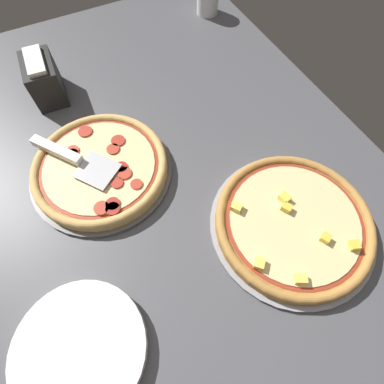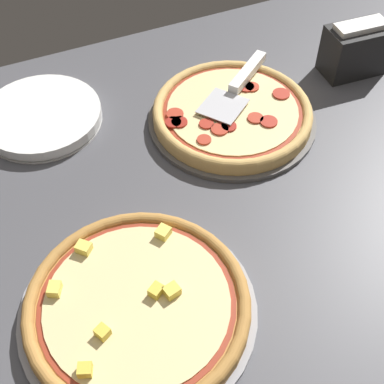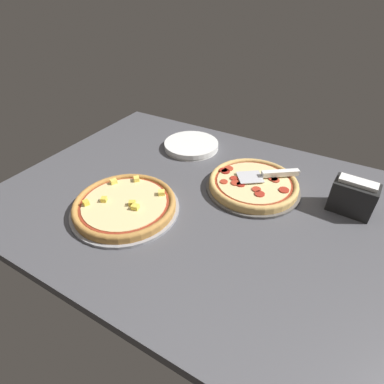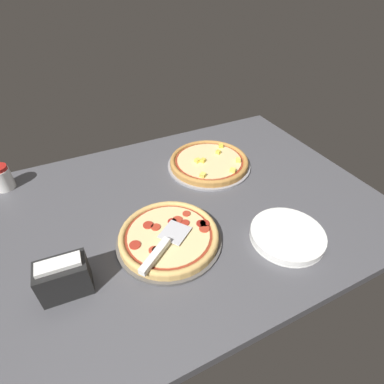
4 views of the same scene
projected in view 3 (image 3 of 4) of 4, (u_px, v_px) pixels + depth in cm
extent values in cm
cube|color=#4C4C51|center=(217.00, 207.00, 105.36)|extent=(153.79, 104.72, 3.60)
cylinder|color=#565451|center=(253.00, 188.00, 110.64)|extent=(34.43, 34.43, 1.00)
cylinder|color=#DBAD60|center=(253.00, 184.00, 109.75)|extent=(32.37, 32.37, 2.00)
torus|color=#DBAD60|center=(253.00, 182.00, 109.15)|extent=(32.37, 32.37, 2.03)
cylinder|color=maroon|center=(253.00, 182.00, 109.11)|extent=(28.13, 28.13, 0.15)
cylinder|color=beige|center=(254.00, 182.00, 109.03)|extent=(26.54, 26.54, 0.40)
cylinder|color=#AD2D1E|center=(260.00, 194.00, 102.40)|extent=(3.46, 3.46, 0.40)
cylinder|color=maroon|center=(226.00, 172.00, 113.76)|extent=(3.22, 3.22, 0.40)
cylinder|color=maroon|center=(241.00, 184.00, 106.90)|extent=(3.01, 3.01, 0.40)
cylinder|color=#B73823|center=(275.00, 180.00, 109.13)|extent=(3.08, 3.08, 0.40)
cylinder|color=#B73823|center=(229.00, 169.00, 115.48)|extent=(3.43, 3.43, 0.40)
cylinder|color=#AD2D1E|center=(234.00, 178.00, 110.06)|extent=(2.90, 2.90, 0.40)
cylinder|color=#AD2D1E|center=(273.00, 179.00, 109.92)|extent=(3.41, 3.41, 0.40)
cylinder|color=#B73823|center=(256.00, 189.00, 104.54)|extent=(3.16, 3.16, 0.40)
cylinder|color=#B73823|center=(224.00, 182.00, 108.31)|extent=(2.76, 2.76, 0.40)
cylinder|color=maroon|center=(223.00, 170.00, 114.51)|extent=(3.20, 3.20, 0.40)
cylinder|color=#B73823|center=(236.00, 183.00, 107.69)|extent=(3.43, 3.43, 0.40)
cylinder|color=#AD2D1E|center=(284.00, 190.00, 104.21)|extent=(3.58, 3.58, 0.40)
cylinder|color=#939399|center=(126.00, 209.00, 100.88)|extent=(36.33, 36.33, 1.00)
cylinder|color=#B77F3D|center=(125.00, 205.00, 100.02)|extent=(34.15, 34.15, 1.88)
torus|color=#B77F3D|center=(125.00, 203.00, 99.46)|extent=(34.15, 34.15, 2.01)
cylinder|color=maroon|center=(125.00, 203.00, 99.41)|extent=(29.68, 29.68, 0.15)
cylinder|color=beige|center=(124.00, 203.00, 99.34)|extent=(28.00, 28.00, 0.40)
cube|color=#F9E05B|center=(161.00, 193.00, 102.24)|extent=(2.99, 2.95, 1.50)
cube|color=yellow|center=(86.00, 203.00, 97.84)|extent=(2.47, 2.40, 1.50)
cube|color=yellow|center=(104.00, 199.00, 99.25)|extent=(2.44, 2.50, 1.50)
cube|color=#F9E05B|center=(114.00, 181.00, 107.68)|extent=(2.69, 2.85, 1.50)
cube|color=#F9E05B|center=(137.00, 179.00, 108.98)|extent=(2.98, 2.98, 1.50)
cube|color=#F4D64C|center=(135.00, 207.00, 96.09)|extent=(2.65, 2.42, 1.50)
cube|color=yellow|center=(132.00, 203.00, 97.64)|extent=(2.74, 2.61, 1.50)
cube|color=silver|center=(250.00, 177.00, 109.78)|extent=(11.77, 11.59, 0.24)
cube|color=white|center=(280.00, 173.00, 110.28)|extent=(12.56, 10.05, 2.00)
cylinder|color=white|center=(191.00, 147.00, 136.03)|extent=(24.33, 24.33, 0.70)
cylinder|color=white|center=(191.00, 146.00, 135.61)|extent=(24.33, 24.33, 0.70)
cylinder|color=white|center=(191.00, 145.00, 135.19)|extent=(24.33, 24.33, 0.70)
cylinder|color=white|center=(191.00, 143.00, 134.78)|extent=(24.33, 24.33, 0.70)
cube|color=black|center=(352.00, 197.00, 97.82)|extent=(13.88, 8.89, 10.83)
cube|color=white|center=(359.00, 182.00, 94.23)|extent=(11.63, 5.16, 1.20)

